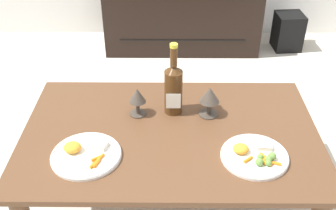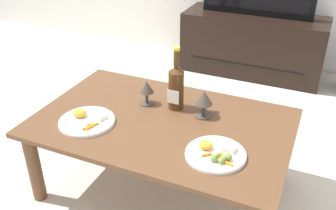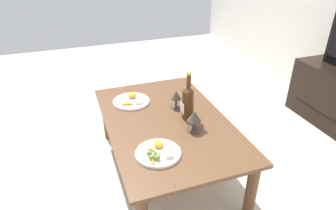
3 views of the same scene
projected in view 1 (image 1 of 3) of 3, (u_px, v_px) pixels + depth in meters
ground_plane at (170, 201)px, 2.00m from camera, size 6.40×6.40×0.00m
dining_table at (170, 143)px, 1.79m from camera, size 1.26×0.80×0.43m
tv_stand at (182, 16)px, 3.26m from camera, size 1.19×0.43×0.52m
floor_speaker at (288, 31)px, 3.29m from camera, size 0.22×0.22×0.29m
wine_bottle at (173, 87)px, 1.81m from camera, size 0.08×0.08×0.34m
goblet_left at (137, 97)px, 1.81m from camera, size 0.08×0.08×0.13m
goblet_right at (209, 96)px, 1.81m from camera, size 0.09×0.09×0.14m
dinner_plate_left at (85, 154)px, 1.62m from camera, size 0.28×0.28×0.05m
dinner_plate_right at (254, 155)px, 1.61m from camera, size 0.27×0.27×0.05m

